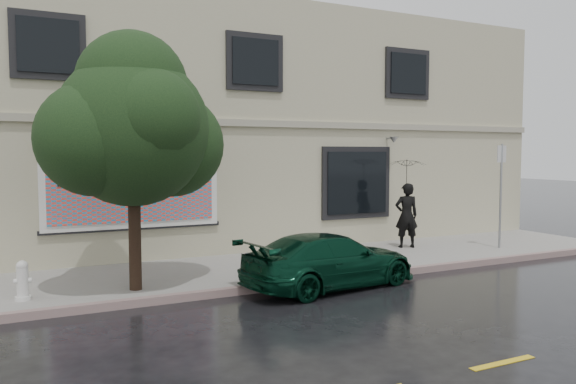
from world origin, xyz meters
name	(u,v)px	position (x,y,z in m)	size (l,w,h in m)	color
ground	(358,301)	(0.00, 0.00, 0.00)	(90.00, 90.00, 0.00)	black
sidewalk	(283,266)	(0.00, 3.25, 0.07)	(20.00, 3.50, 0.15)	gray
curb	(319,281)	(0.00, 1.50, 0.07)	(20.00, 0.18, 0.16)	gray
road_marking	(503,363)	(0.00, -3.50, 0.01)	(19.00, 0.12, 0.01)	gold
building	(207,132)	(0.00, 9.00, 3.50)	(20.00, 8.12, 7.00)	#B8B094
billboard	(133,185)	(-3.20, 4.92, 2.05)	(4.30, 0.16, 2.20)	white
car	(330,260)	(0.09, 1.20, 0.57)	(1.74, 3.93, 1.15)	black
pedestrian	(406,215)	(4.12, 3.78, 1.06)	(0.66, 0.44, 1.82)	black
umbrella	(407,169)	(4.12, 3.78, 2.38)	(1.11, 1.11, 0.82)	black
street_tree	(133,130)	(-3.72, 2.20, 3.25)	(2.94, 2.94, 4.58)	#312215
fire_hydrant	(23,281)	(-5.71, 2.31, 0.50)	(0.30, 0.28, 0.73)	silver
sign_pole	(501,187)	(6.42, 2.56, 1.88)	(0.36, 0.06, 2.92)	gray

